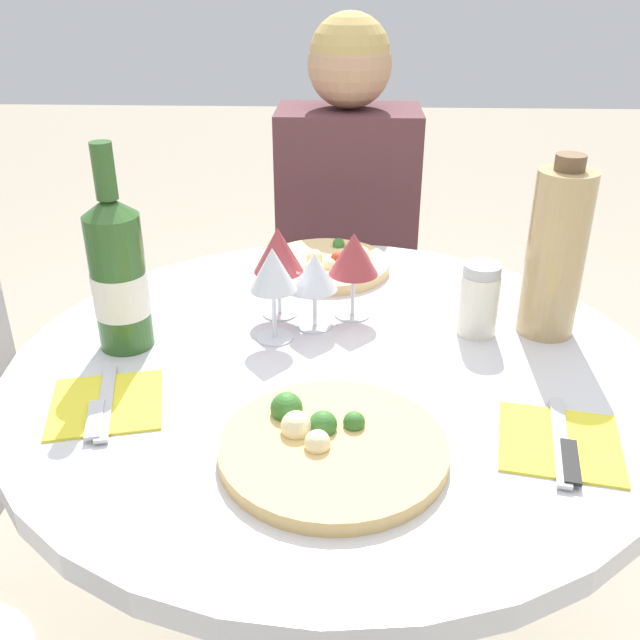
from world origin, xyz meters
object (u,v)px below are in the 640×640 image
object	(u,v)px
chair_behind_diner	(346,294)
wine_bottle	(118,275)
seated_diner	(346,283)
dining_table	(333,431)
tall_carafe	(556,253)
pizza_large	(330,445)

from	to	relation	value
chair_behind_diner	wine_bottle	distance (m)	0.98
wine_bottle	seated_diner	bearing A→B (deg)	63.13
dining_table	chair_behind_diner	size ratio (longest dim) A/B	1.09
chair_behind_diner	seated_diner	bearing A→B (deg)	90.00
chair_behind_diner	tall_carafe	xyz separation A→B (m)	(0.33, -0.75, 0.42)
dining_table	wine_bottle	xyz separation A→B (m)	(-0.33, 0.03, 0.25)
seated_diner	pizza_large	world-z (taller)	seated_diner
chair_behind_diner	wine_bottle	size ratio (longest dim) A/B	2.83
wine_bottle	tall_carafe	world-z (taller)	wine_bottle
wine_bottle	dining_table	bearing A→B (deg)	-6.00
seated_diner	pizza_large	bearing A→B (deg)	89.14
seated_diner	tall_carafe	xyz separation A→B (m)	(0.33, -0.60, 0.33)
dining_table	chair_behind_diner	xyz separation A→B (m)	(0.02, 0.85, -0.15)
dining_table	pizza_large	xyz separation A→B (m)	(0.00, -0.23, 0.15)
chair_behind_diner	dining_table	bearing A→B (deg)	88.96
seated_diner	pizza_large	size ratio (longest dim) A/B	4.10
dining_table	seated_diner	world-z (taller)	seated_diner
tall_carafe	wine_bottle	bearing A→B (deg)	-173.66
pizza_large	tall_carafe	world-z (taller)	tall_carafe
dining_table	chair_behind_diner	distance (m)	0.87
chair_behind_diner	pizza_large	bearing A→B (deg)	89.25
pizza_large	tall_carafe	distance (m)	0.50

